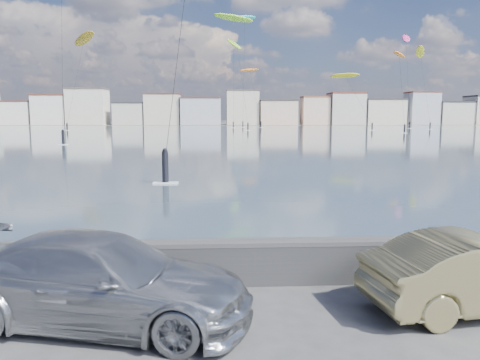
# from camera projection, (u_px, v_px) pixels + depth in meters

# --- Properties ---
(ground) EXTENTS (700.00, 700.00, 0.00)m
(ground) POSITION_uv_depth(u_px,v_px,m) (192.00, 343.00, 7.81)
(ground) COLOR #333335
(ground) RESTS_ON ground
(bay_water) EXTENTS (500.00, 177.00, 0.00)m
(bay_water) POSITION_uv_depth(u_px,v_px,m) (215.00, 134.00, 98.34)
(bay_water) COLOR #3A5463
(bay_water) RESTS_ON ground
(far_shore_strip) EXTENTS (500.00, 60.00, 0.00)m
(far_shore_strip) POSITION_uv_depth(u_px,v_px,m) (216.00, 124.00, 205.69)
(far_shore_strip) COLOR #4C473D
(far_shore_strip) RESTS_ON ground
(seawall) EXTENTS (400.00, 0.36, 1.08)m
(seawall) POSITION_uv_depth(u_px,v_px,m) (198.00, 260.00, 10.41)
(seawall) COLOR #28282B
(seawall) RESTS_ON ground
(far_buildings) EXTENTS (240.79, 13.26, 14.60)m
(far_buildings) POSITION_uv_depth(u_px,v_px,m) (219.00, 110.00, 191.08)
(far_buildings) COLOR gray
(far_buildings) RESTS_ON ground
(car_silver) EXTENTS (5.96, 3.47, 1.62)m
(car_silver) POSITION_uv_depth(u_px,v_px,m) (100.00, 280.00, 8.50)
(car_silver) COLOR #A6A8AD
(car_silver) RESTS_ON ground
(kitesurfer_0) EXTENTS (7.88, 19.19, 19.53)m
(kitesurfer_0) POSITION_uv_depth(u_px,v_px,m) (399.00, 56.00, 113.46)
(kitesurfer_0) COLOR orange
(kitesurfer_0) RESTS_ON ground
(kitesurfer_2) EXTENTS (5.12, 14.81, 29.46)m
(kitesurfer_2) POSITION_uv_depth(u_px,v_px,m) (406.00, 40.00, 142.80)
(kitesurfer_2) COLOR #E5338C
(kitesurfer_2) RESTS_ON ground
(kitesurfer_4) EXTENTS (8.88, 15.52, 15.92)m
(kitesurfer_4) POSITION_uv_depth(u_px,v_px,m) (346.00, 76.00, 130.95)
(kitesurfer_4) COLOR yellow
(kitesurfer_4) RESTS_ON ground
(kitesurfer_5) EXTENTS (11.45, 12.69, 31.20)m
(kitesurfer_5) POSITION_uv_depth(u_px,v_px,m) (234.00, 19.00, 125.04)
(kitesurfer_5) COLOR #8CD826
(kitesurfer_5) RESTS_ON ground
(kitesurfer_9) EXTENTS (8.83, 13.15, 26.14)m
(kitesurfer_9) POSITION_uv_depth(u_px,v_px,m) (84.00, 40.00, 123.42)
(kitesurfer_9) COLOR #BF8C19
(kitesurfer_9) RESTS_ON ground
(kitesurfer_11) EXTENTS (8.19, 12.17, 19.61)m
(kitesurfer_11) POSITION_uv_depth(u_px,v_px,m) (250.00, 71.00, 153.90)
(kitesurfer_11) COLOR orange
(kitesurfer_11) RESTS_ON ground
(kitesurfer_13) EXTENTS (5.64, 12.39, 23.59)m
(kitesurfer_13) POSITION_uv_depth(u_px,v_px,m) (420.00, 53.00, 132.84)
(kitesurfer_13) COLOR yellow
(kitesurfer_13) RESTS_ON ground
(kitesurfer_15) EXTENTS (5.82, 10.31, 28.07)m
(kitesurfer_15) POSITION_uv_depth(u_px,v_px,m) (234.00, 46.00, 145.01)
(kitesurfer_15) COLOR #8CD826
(kitesurfer_15) RESTS_ON ground
(kitesurfer_19) EXTENTS (9.98, 11.33, 36.94)m
(kitesurfer_19) POSITION_uv_depth(u_px,v_px,m) (245.00, 19.00, 151.70)
(kitesurfer_19) COLOR #19BFBF
(kitesurfer_19) RESTS_ON ground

